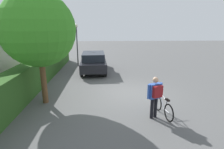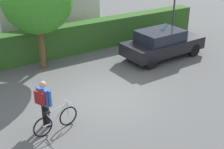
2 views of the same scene
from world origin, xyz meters
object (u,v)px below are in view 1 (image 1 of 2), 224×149
at_px(bicycle, 163,107).
at_px(tree_kerbside, 38,30).
at_px(parked_car_near, 94,61).
at_px(street_lamp, 77,39).
at_px(person_rider, 155,94).

height_order(bicycle, tree_kerbside, tree_kerbside).
relative_size(parked_car_near, street_lamp, 1.24).
bearing_deg(person_rider, bicycle, -63.19).
xyz_separation_m(parked_car_near, bicycle, (-7.21, -3.17, -0.41)).
height_order(street_lamp, tree_kerbside, tree_kerbside).
bearing_deg(tree_kerbside, street_lamp, -3.69).
height_order(bicycle, street_lamp, street_lamp).
xyz_separation_m(bicycle, person_rider, (-0.21, 0.42, 0.64)).
distance_m(person_rider, tree_kerbside, 5.54).
height_order(parked_car_near, person_rider, person_rider).
relative_size(parked_car_near, person_rider, 2.62).
distance_m(bicycle, street_lamp, 10.51).
distance_m(bicycle, tree_kerbside, 6.12).
height_order(parked_car_near, bicycle, parked_car_near).
xyz_separation_m(parked_car_near, tree_kerbside, (-5.72, 1.98, 2.56)).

